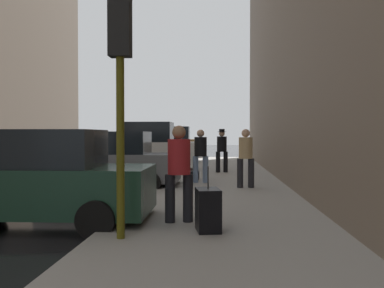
% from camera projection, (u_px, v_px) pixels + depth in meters
% --- Properties ---
extents(sidewalk, '(4.00, 40.00, 0.15)m').
position_uv_depth(sidewalk, '(221.00, 207.00, 9.54)').
color(sidewalk, gray).
rests_on(sidewalk, ground_plane).
extents(parked_dark_green_sedan, '(4.23, 2.11, 1.79)m').
position_uv_depth(parked_dark_green_sedan, '(39.00, 181.00, 7.87)').
color(parked_dark_green_sedan, '#193828').
rests_on(parked_dark_green_sedan, ground_plane).
extents(parked_gray_coupe, '(4.20, 2.06, 1.79)m').
position_uv_depth(parked_gray_coupe, '(113.00, 162.00, 13.24)').
color(parked_gray_coupe, slate).
rests_on(parked_gray_coupe, ground_plane).
extents(parked_white_van, '(4.61, 2.08, 2.25)m').
position_uv_depth(parked_white_van, '(146.00, 149.00, 19.08)').
color(parked_white_van, silver).
rests_on(parked_white_van, ground_plane).
extents(parked_silver_sedan, '(4.23, 2.11, 1.79)m').
position_uv_depth(parked_silver_sedan, '(162.00, 149.00, 24.44)').
color(parked_silver_sedan, '#B7BABF').
rests_on(parked_silver_sedan, ground_plane).
extents(parked_bronze_suv, '(4.63, 2.12, 2.25)m').
position_uv_depth(parked_bronze_suv, '(172.00, 144.00, 29.71)').
color(parked_bronze_suv, brown).
rests_on(parked_bronze_suv, ground_plane).
extents(fire_hydrant, '(0.42, 0.22, 0.70)m').
position_uv_depth(fire_hydrant, '(171.00, 173.00, 13.31)').
color(fire_hydrant, red).
rests_on(fire_hydrant, sidewalk).
extents(traffic_light, '(0.32, 0.32, 3.60)m').
position_uv_depth(traffic_light, '(120.00, 63.00, 6.33)').
color(traffic_light, '#514C0F').
rests_on(traffic_light, sidewalk).
extents(pedestrian_in_red_jacket, '(0.53, 0.48, 1.71)m').
position_uv_depth(pedestrian_in_red_jacket, '(179.00, 168.00, 7.53)').
color(pedestrian_in_red_jacket, black).
rests_on(pedestrian_in_red_jacket, sidewalk).
extents(pedestrian_with_fedora, '(0.53, 0.49, 1.78)m').
position_uv_depth(pedestrian_with_fedora, '(222.00, 148.00, 17.51)').
color(pedestrian_with_fedora, black).
rests_on(pedestrian_with_fedora, sidewalk).
extents(pedestrian_in_tan_coat, '(0.51, 0.42, 1.71)m').
position_uv_depth(pedestrian_in_tan_coat, '(246.00, 155.00, 12.46)').
color(pedestrian_in_tan_coat, black).
rests_on(pedestrian_in_tan_coat, sidewalk).
extents(pedestrian_in_jeans, '(0.51, 0.42, 1.71)m').
position_uv_depth(pedestrian_in_jeans, '(201.00, 153.00, 13.77)').
color(pedestrian_in_jeans, '#728CB2').
rests_on(pedestrian_in_jeans, sidewalk).
extents(rolling_suitcase, '(0.45, 0.61, 1.04)m').
position_uv_depth(rolling_suitcase, '(208.00, 210.00, 6.86)').
color(rolling_suitcase, black).
rests_on(rolling_suitcase, sidewalk).
extents(duffel_bag, '(0.32, 0.44, 0.28)m').
position_uv_depth(duffel_bag, '(194.00, 175.00, 14.79)').
color(duffel_bag, black).
rests_on(duffel_bag, sidewalk).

